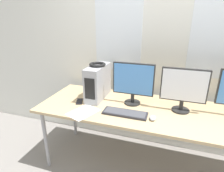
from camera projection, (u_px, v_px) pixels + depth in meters
name	position (u px, v px, depth m)	size (l,w,h in m)	color
wall_back	(164.00, 43.00, 2.16)	(8.00, 0.07, 2.70)	silver
desk	(155.00, 114.00, 1.92)	(2.43, 0.81, 0.75)	tan
pc_tower	(98.00, 82.00, 2.13)	(0.16, 0.45, 0.38)	#9E9EA3
headphones	(97.00, 64.00, 2.06)	(0.18, 0.18, 0.03)	black
monitor_main	(133.00, 82.00, 1.96)	(0.44, 0.17, 0.45)	black
monitor_right_near	(184.00, 88.00, 1.80)	(0.44, 0.17, 0.44)	black
keyboard	(125.00, 113.00, 1.82)	(0.43, 0.15, 0.02)	#28282D
mouse	(153.00, 118.00, 1.72)	(0.06, 0.09, 0.03)	#B2B2B7
cell_phone	(80.00, 101.00, 2.09)	(0.11, 0.16, 0.01)	black
paper_sheet_left	(83.00, 112.00, 1.86)	(0.30, 0.35, 0.00)	white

